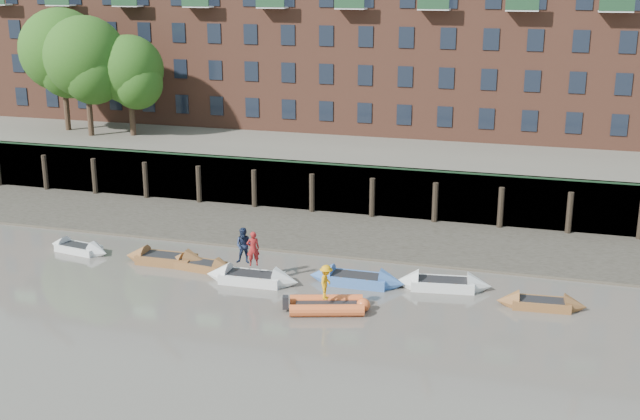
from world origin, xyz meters
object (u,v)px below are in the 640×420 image
at_px(rowboat_1, 167,259).
at_px(rowboat_5, 443,284).
at_px(rib_tender, 330,305).
at_px(rowboat_3, 252,278).
at_px(rowboat_6, 541,304).
at_px(rowboat_4, 356,279).
at_px(person_rower_b, 244,246).
at_px(person_rower_a, 253,249).
at_px(person_rib_crew, 326,282).
at_px(rowboat_0, 79,248).
at_px(rowboat_2, 200,265).

distance_m(rowboat_1, rowboat_5, 14.73).
bearing_deg(rib_tender, rowboat_3, 136.68).
bearing_deg(rowboat_1, rowboat_6, -2.34).
relative_size(rowboat_5, rowboat_6, 1.18).
bearing_deg(rowboat_1, rowboat_4, -1.02).
relative_size(rowboat_3, person_rower_b, 2.65).
distance_m(rowboat_3, rowboat_6, 14.08).
bearing_deg(rowboat_4, person_rower_b, -168.62).
relative_size(rib_tender, person_rower_a, 2.16).
bearing_deg(person_rib_crew, rowboat_4, -10.00).
xyz_separation_m(rowboat_5, rowboat_6, (4.74, -1.09, -0.03)).
height_order(rowboat_0, person_rower_b, person_rower_b).
height_order(rowboat_5, rib_tender, rowboat_5).
distance_m(rowboat_1, person_rower_a, 5.91).
distance_m(rowboat_5, person_rower_b, 10.03).
height_order(rowboat_3, rowboat_5, rowboat_3).
bearing_deg(person_rower_b, rowboat_1, 158.23).
bearing_deg(rowboat_0, rowboat_5, 10.69).
relative_size(rowboat_2, rowboat_5, 0.86).
bearing_deg(rowboat_4, rowboat_6, -3.49).
xyz_separation_m(rowboat_0, rib_tender, (15.73, -3.93, 0.08)).
bearing_deg(rowboat_5, person_rib_crew, -145.99).
bearing_deg(person_rower_b, rowboat_2, 153.82).
bearing_deg(rowboat_4, rowboat_0, 178.30).
height_order(rowboat_0, person_rib_crew, person_rib_crew).
relative_size(person_rower_a, person_rib_crew, 1.09).
xyz_separation_m(rowboat_2, rowboat_6, (17.36, -0.23, -0.00)).
distance_m(rowboat_0, person_rower_a, 11.36).
bearing_deg(rowboat_5, person_rower_a, -176.00).
height_order(rowboat_0, person_rower_a, person_rower_a).
height_order(rowboat_1, rowboat_6, rowboat_1).
xyz_separation_m(rowboat_5, person_rower_b, (-9.74, -1.79, 1.63)).
relative_size(rowboat_4, person_rower_a, 2.76).
bearing_deg(person_rower_a, rib_tender, 125.20).
height_order(rowboat_1, rowboat_2, rowboat_1).
height_order(rowboat_5, person_rib_crew, person_rib_crew).
distance_m(rowboat_4, person_rower_a, 5.39).
xyz_separation_m(rowboat_4, rowboat_6, (8.96, -0.46, -0.04)).
bearing_deg(rowboat_0, rowboat_2, 5.62).
height_order(rowboat_4, person_rower_a, person_rower_a).
distance_m(rowboat_2, rib_tender, 8.72).
xyz_separation_m(rowboat_0, rowboat_1, (5.59, -0.31, 0.04)).
bearing_deg(rowboat_1, person_rib_crew, -21.11).
bearing_deg(person_rib_crew, rowboat_0, 73.82).
relative_size(rowboat_0, person_rib_crew, 2.52).
relative_size(rowboat_2, rowboat_4, 0.86).
relative_size(person_rower_b, person_rib_crew, 1.13).
bearing_deg(person_rower_a, person_rib_crew, 123.84).
relative_size(rowboat_3, person_rower_a, 2.77).
bearing_deg(rowboat_3, rowboat_4, 12.66).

